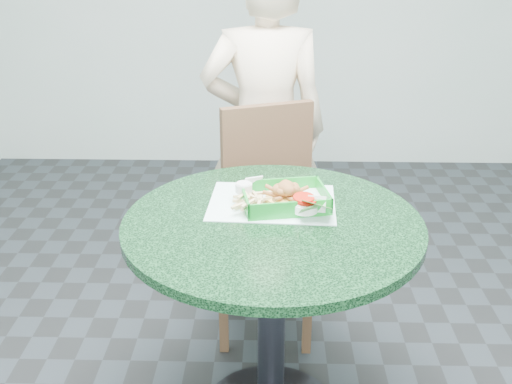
{
  "coord_description": "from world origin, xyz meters",
  "views": [
    {
      "loc": [
        -0.01,
        -1.6,
        1.57
      ],
      "look_at": [
        -0.05,
        0.1,
        0.82
      ],
      "focal_mm": 42.0,
      "sensor_mm": 36.0,
      "label": 1
    }
  ],
  "objects_px": {
    "dining_chair": "(267,206)",
    "sauce_ramekin": "(247,190)",
    "cafe_table": "(272,274)",
    "crab_sandwich": "(285,198)",
    "food_basket": "(284,207)",
    "diner_person": "(265,131)"
  },
  "relations": [
    {
      "from": "dining_chair",
      "to": "sauce_ramekin",
      "type": "bearing_deg",
      "value": -118.31
    },
    {
      "from": "dining_chair",
      "to": "crab_sandwich",
      "type": "height_order",
      "value": "dining_chair"
    },
    {
      "from": "cafe_table",
      "to": "sauce_ramekin",
      "type": "height_order",
      "value": "sauce_ramekin"
    },
    {
      "from": "cafe_table",
      "to": "diner_person",
      "type": "xyz_separation_m",
      "value": [
        -0.03,
        0.88,
        0.18
      ]
    },
    {
      "from": "sauce_ramekin",
      "to": "cafe_table",
      "type": "bearing_deg",
      "value": -61.1
    },
    {
      "from": "dining_chair",
      "to": "food_basket",
      "type": "bearing_deg",
      "value": -103.81
    },
    {
      "from": "cafe_table",
      "to": "sauce_ramekin",
      "type": "bearing_deg",
      "value": 118.9
    },
    {
      "from": "dining_chair",
      "to": "diner_person",
      "type": "height_order",
      "value": "diner_person"
    },
    {
      "from": "cafe_table",
      "to": "crab_sandwich",
      "type": "relative_size",
      "value": 7.23
    },
    {
      "from": "crab_sandwich",
      "to": "food_basket",
      "type": "bearing_deg",
      "value": 100.85
    },
    {
      "from": "dining_chair",
      "to": "diner_person",
      "type": "relative_size",
      "value": 0.61
    },
    {
      "from": "dining_chair",
      "to": "food_basket",
      "type": "relative_size",
      "value": 3.58
    },
    {
      "from": "diner_person",
      "to": "sauce_ramekin",
      "type": "height_order",
      "value": "diner_person"
    },
    {
      "from": "food_basket",
      "to": "sauce_ramekin",
      "type": "distance_m",
      "value": 0.14
    },
    {
      "from": "cafe_table",
      "to": "crab_sandwich",
      "type": "xyz_separation_m",
      "value": [
        0.04,
        0.09,
        0.22
      ]
    },
    {
      "from": "cafe_table",
      "to": "dining_chair",
      "type": "distance_m",
      "value": 0.6
    },
    {
      "from": "cafe_table",
      "to": "diner_person",
      "type": "height_order",
      "value": "diner_person"
    },
    {
      "from": "diner_person",
      "to": "crab_sandwich",
      "type": "xyz_separation_m",
      "value": [
        0.07,
        -0.79,
        0.04
      ]
    },
    {
      "from": "diner_person",
      "to": "crab_sandwich",
      "type": "relative_size",
      "value": 12.14
    },
    {
      "from": "crab_sandwich",
      "to": "sauce_ramekin",
      "type": "height_order",
      "value": "crab_sandwich"
    },
    {
      "from": "food_basket",
      "to": "sauce_ramekin",
      "type": "relative_size",
      "value": 4.83
    },
    {
      "from": "cafe_table",
      "to": "food_basket",
      "type": "xyz_separation_m",
      "value": [
        0.04,
        0.1,
        0.19
      ]
    }
  ]
}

